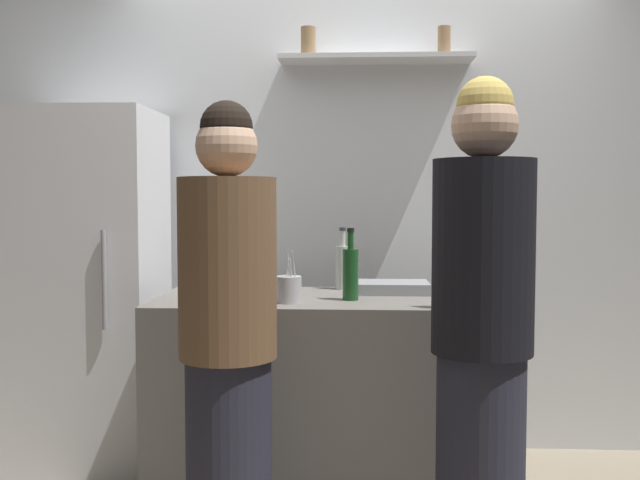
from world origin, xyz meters
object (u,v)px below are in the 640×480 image
at_px(wine_bottle_green_glass, 351,272).
at_px(person_blonde, 482,338).
at_px(refrigerator, 89,290).
at_px(wine_bottle_amber_glass, 236,273).
at_px(water_bottle_plastic, 474,282).
at_px(wine_bottle_dark_glass, 449,279).
at_px(utensil_holder, 289,289).
at_px(baking_pan, 391,287).
at_px(wine_bottle_pale_glass, 343,265).
at_px(person_brown_jacket, 228,346).

relative_size(wine_bottle_green_glass, person_blonde, 0.18).
bearing_deg(refrigerator, wine_bottle_amber_glass, -32.58).
distance_m(refrigerator, water_bottle_plastic, 1.89).
xyz_separation_m(wine_bottle_dark_glass, person_blonde, (0.06, -0.41, -0.15)).
distance_m(wine_bottle_green_glass, person_blonde, 0.78).
bearing_deg(person_blonde, water_bottle_plastic, 15.08).
distance_m(refrigerator, wine_bottle_amber_glass, 0.98).
relative_size(utensil_holder, wine_bottle_green_glass, 0.71).
bearing_deg(person_blonde, refrigerator, 79.85).
bearing_deg(refrigerator, water_bottle_plastic, -17.66).
distance_m(refrigerator, person_blonde, 2.04).
relative_size(baking_pan, wine_bottle_dark_glass, 1.11).
height_order(refrigerator, water_bottle_plastic, refrigerator).
bearing_deg(wine_bottle_green_glass, water_bottle_plastic, -14.85).
distance_m(utensil_holder, wine_bottle_dark_glass, 0.66).
bearing_deg(utensil_holder, person_blonde, -37.10).
height_order(wine_bottle_amber_glass, wine_bottle_dark_glass, wine_bottle_amber_glass).
height_order(baking_pan, wine_bottle_dark_glass, wine_bottle_dark_glass).
distance_m(baking_pan, wine_bottle_green_glass, 0.32).
height_order(baking_pan, wine_bottle_amber_glass, wine_bottle_amber_glass).
height_order(wine_bottle_pale_glass, person_blonde, person_blonde).
bearing_deg(wine_bottle_dark_glass, wine_bottle_pale_glass, 127.07).
bearing_deg(refrigerator, person_brown_jacket, -49.55).
relative_size(refrigerator, wine_bottle_green_glass, 5.75).
relative_size(wine_bottle_pale_glass, person_brown_jacket, 0.18).
xyz_separation_m(utensil_holder, wine_bottle_amber_glass, (-0.22, 0.01, 0.06)).
xyz_separation_m(refrigerator, wine_bottle_dark_glass, (1.69, -0.65, 0.14)).
distance_m(baking_pan, wine_bottle_amber_glass, 0.74).
bearing_deg(wine_bottle_amber_glass, utensil_holder, -1.38).
xyz_separation_m(person_blonde, person_brown_jacket, (-0.87, 0.03, -0.04)).
distance_m(utensil_holder, wine_bottle_amber_glass, 0.23).
bearing_deg(wine_bottle_green_glass, person_blonde, -54.21).
xyz_separation_m(utensil_holder, water_bottle_plastic, (0.75, -0.04, 0.04)).
xyz_separation_m(utensil_holder, person_blonde, (0.70, -0.53, -0.09)).
xyz_separation_m(wine_bottle_amber_glass, water_bottle_plastic, (0.98, -0.05, -0.03)).
xyz_separation_m(wine_bottle_pale_glass, person_blonde, (0.49, -0.98, -0.15)).
bearing_deg(person_brown_jacket, wine_bottle_dark_glass, -57.58).
height_order(wine_bottle_green_glass, water_bottle_plastic, wine_bottle_green_glass).
relative_size(wine_bottle_green_glass, wine_bottle_amber_glass, 0.97).
bearing_deg(baking_pan, wine_bottle_green_glass, -126.85).
distance_m(wine_bottle_pale_glass, person_brown_jacket, 1.04).
xyz_separation_m(utensil_holder, wine_bottle_pale_glass, (0.21, 0.45, 0.06)).
bearing_deg(wine_bottle_amber_glass, water_bottle_plastic, -2.79).
height_order(wine_bottle_amber_glass, wine_bottle_pale_glass, wine_bottle_amber_glass).
distance_m(wine_bottle_amber_glass, person_blonde, 1.08).
height_order(baking_pan, water_bottle_plastic, water_bottle_plastic).
xyz_separation_m(refrigerator, wine_bottle_green_glass, (1.30, -0.44, 0.14)).
distance_m(utensil_holder, person_blonde, 0.88).
distance_m(baking_pan, person_blonde, 0.91).
distance_m(wine_bottle_amber_glass, person_brown_jacket, 0.55).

